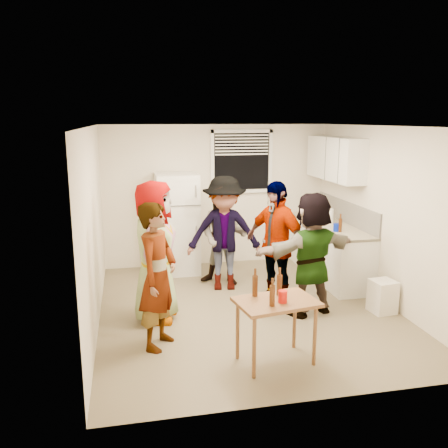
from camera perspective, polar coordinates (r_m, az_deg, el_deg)
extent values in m
cube|color=white|center=(8.10, -5.63, 0.06)|extent=(0.70, 0.70, 1.70)
cube|color=white|center=(8.14, 12.45, -3.16)|extent=(0.60, 2.20, 0.86)
cube|color=#BFB498|center=(8.04, 12.60, -0.07)|extent=(0.64, 2.22, 0.04)
cube|color=#A8A29B|center=(8.12, 14.50, 1.40)|extent=(0.03, 2.20, 0.36)
cube|color=white|center=(8.11, 13.23, 7.67)|extent=(0.34, 1.60, 0.70)
cylinder|color=white|center=(7.99, 12.57, 0.01)|extent=(0.12, 0.12, 0.25)
cylinder|color=black|center=(8.80, 10.69, 1.24)|extent=(0.07, 0.07, 0.27)
cylinder|color=#47230C|center=(7.47, 13.76, -0.93)|extent=(0.05, 0.05, 0.21)
cylinder|color=#071CA3|center=(7.48, 13.33, -0.87)|extent=(0.09, 0.09, 0.13)
cube|color=gold|center=(8.58, 12.52, 1.37)|extent=(0.02, 0.18, 0.15)
cube|color=white|center=(6.88, 18.55, -8.07)|extent=(0.34, 0.34, 0.45)
cylinder|color=#47230C|center=(4.98, 5.79, -9.76)|extent=(0.06, 0.06, 0.22)
cylinder|color=red|center=(5.08, 7.05, -9.33)|extent=(0.10, 0.10, 0.13)
imported|color=gray|center=(6.48, -8.07, -11.18)|extent=(2.02, 1.39, 0.59)
imported|color=#141933|center=(5.78, -7.73, -14.23)|extent=(1.79, 1.37, 0.41)
imported|color=brown|center=(7.69, -0.03, -7.16)|extent=(1.37, 1.76, 0.60)
imported|color=#3D3D42|center=(7.49, 0.04, -7.70)|extent=(1.40, 1.92, 0.65)
imported|color=black|center=(6.98, 6.01, -9.35)|extent=(2.05, 1.82, 0.43)
imported|color=#EB6D50|center=(6.70, 10.21, -10.45)|extent=(1.95, 2.04, 0.49)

